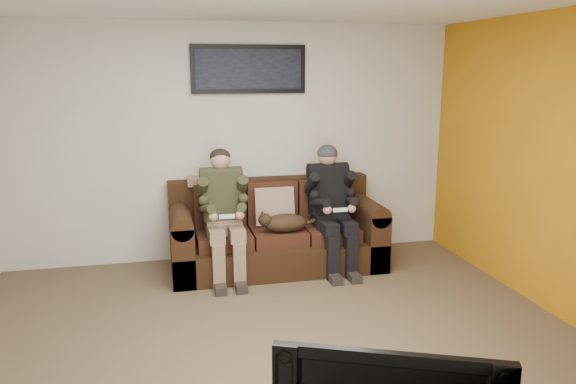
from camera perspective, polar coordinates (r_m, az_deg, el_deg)
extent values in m
plane|color=brown|center=(4.51, -1.27, -15.38)|extent=(5.00, 5.00, 0.00)
plane|color=beige|center=(6.27, -5.55, 4.98)|extent=(5.00, 0.00, 5.00)
plane|color=beige|center=(2.01, 12.00, -11.43)|extent=(5.00, 0.00, 5.00)
plane|color=beige|center=(5.18, 26.84, 2.14)|extent=(0.00, 4.50, 4.50)
plane|color=#C27C13|center=(5.18, 26.75, 2.13)|extent=(0.00, 4.50, 4.50)
cube|color=black|center=(6.10, -1.17, -6.24)|extent=(2.23, 0.96, 0.30)
cube|color=black|center=(6.34, -1.90, -1.24)|extent=(2.23, 0.20, 0.61)
cube|color=black|center=(5.94, -10.75, -5.44)|extent=(0.22, 0.96, 0.61)
cube|color=black|center=(6.33, 7.79, -4.22)|extent=(0.22, 0.96, 0.61)
cylinder|color=black|center=(5.86, -10.87, -2.60)|extent=(0.22, 0.96, 0.22)
cylinder|color=black|center=(6.25, 7.87, -1.55)|extent=(0.22, 0.96, 0.22)
cube|color=#3E1F12|center=(5.90, -6.58, -4.70)|extent=(0.56, 0.61, 0.14)
cube|color=#3E1F12|center=(6.10, -6.96, -1.27)|extent=(0.56, 0.14, 0.45)
cube|color=#3E1F12|center=(5.99, -1.08, -4.37)|extent=(0.56, 0.61, 0.14)
cube|color=#3E1F12|center=(6.19, -1.65, -1.00)|extent=(0.56, 0.14, 0.45)
cube|color=#3E1F12|center=(6.13, 4.21, -4.01)|extent=(0.56, 0.61, 0.14)
cube|color=#3E1F12|center=(6.32, 3.48, -0.72)|extent=(0.56, 0.14, 0.45)
cube|color=tan|center=(6.08, -1.43, -1.43)|extent=(0.43, 0.20, 0.42)
cube|color=tan|center=(6.16, -8.08, 1.14)|extent=(0.46, 0.22, 0.08)
cube|color=#8A7056|center=(5.83, -6.58, -3.47)|extent=(0.36, 0.30, 0.14)
cube|color=#2F311D|center=(5.86, -6.76, -0.38)|extent=(0.40, 0.30, 0.53)
cylinder|color=#2F311D|center=(5.83, -6.83, 1.68)|extent=(0.44, 0.18, 0.18)
sphere|color=tan|center=(5.83, -6.90, 3.26)|extent=(0.21, 0.21, 0.21)
cube|color=#8A7056|center=(5.64, -7.35, -4.16)|extent=(0.15, 0.42, 0.13)
cube|color=#8A7056|center=(5.66, -5.33, -4.05)|extent=(0.15, 0.42, 0.13)
cube|color=#8A7056|center=(5.53, -7.06, -7.56)|extent=(0.12, 0.13, 0.45)
cube|color=#8A7056|center=(5.56, -4.99, -7.43)|extent=(0.12, 0.13, 0.45)
cube|color=black|center=(5.53, -6.92, -9.62)|extent=(0.11, 0.26, 0.08)
cube|color=black|center=(5.55, -4.83, -9.48)|extent=(0.11, 0.26, 0.08)
cylinder|color=#2F311D|center=(5.75, -8.69, 0.34)|extent=(0.11, 0.30, 0.28)
cylinder|color=#2F311D|center=(5.79, -4.74, 0.53)|extent=(0.11, 0.30, 0.28)
cylinder|color=#2F311D|center=(5.57, -8.15, -1.71)|extent=(0.14, 0.32, 0.15)
cylinder|color=#2F311D|center=(5.61, -4.69, -1.53)|extent=(0.14, 0.32, 0.15)
sphere|color=tan|center=(5.47, -7.60, -2.50)|extent=(0.09, 0.09, 0.09)
sphere|color=tan|center=(5.50, -4.91, -2.35)|extent=(0.09, 0.09, 0.09)
cube|color=white|center=(5.47, -6.23, -2.48)|extent=(0.15, 0.04, 0.03)
ellipsoid|color=black|center=(5.84, -6.92, 3.57)|extent=(0.22, 0.22, 0.17)
cube|color=black|center=(6.06, 4.31, -2.81)|extent=(0.36, 0.30, 0.14)
cube|color=black|center=(6.08, 4.08, 0.16)|extent=(0.40, 0.30, 0.53)
cylinder|color=black|center=(6.06, 4.05, 2.14)|extent=(0.44, 0.18, 0.18)
sphere|color=#AD7961|center=(6.05, 4.02, 3.66)|extent=(0.21, 0.21, 0.21)
cube|color=black|center=(5.85, 3.96, -3.46)|extent=(0.15, 0.42, 0.13)
cube|color=black|center=(5.91, 5.81, -3.33)|extent=(0.15, 0.42, 0.13)
cube|color=black|center=(5.76, 4.50, -6.71)|extent=(0.12, 0.13, 0.45)
cube|color=black|center=(5.82, 6.39, -6.54)|extent=(0.12, 0.13, 0.45)
cube|color=black|center=(5.75, 4.71, -8.69)|extent=(0.11, 0.26, 0.08)
cube|color=black|center=(5.81, 6.61, -8.50)|extent=(0.11, 0.26, 0.08)
cylinder|color=black|center=(5.94, 2.45, 0.87)|extent=(0.11, 0.30, 0.28)
cylinder|color=black|center=(6.06, 6.10, 1.04)|extent=(0.11, 0.30, 0.28)
cylinder|color=black|center=(5.78, 3.30, -1.10)|extent=(0.14, 0.32, 0.15)
cylinder|color=black|center=(5.88, 6.48, -0.92)|extent=(0.14, 0.32, 0.15)
sphere|color=#AD7961|center=(5.69, 4.02, -1.84)|extent=(0.09, 0.09, 0.09)
sphere|color=#AD7961|center=(5.77, 6.49, -1.69)|extent=(0.09, 0.09, 0.09)
cube|color=white|center=(5.71, 5.33, -1.81)|extent=(0.15, 0.04, 0.03)
ellipsoid|color=black|center=(6.05, 4.03, 3.94)|extent=(0.22, 0.22, 0.19)
ellipsoid|color=#3F2A18|center=(5.83, -0.29, -3.15)|extent=(0.47, 0.26, 0.19)
sphere|color=#3F2A18|center=(5.74, -2.37, -2.83)|extent=(0.14, 0.14, 0.14)
cone|color=#3F2A18|center=(5.68, -2.51, -2.25)|extent=(0.04, 0.04, 0.04)
cone|color=#3F2A18|center=(5.75, -2.63, -2.08)|extent=(0.04, 0.04, 0.04)
cylinder|color=#3F2A18|center=(5.94, 1.87, -3.21)|extent=(0.26, 0.13, 0.08)
cube|color=black|center=(6.21, -4.02, 12.34)|extent=(1.25, 0.04, 0.52)
cube|color=black|center=(6.19, -3.98, 12.34)|extent=(1.15, 0.01, 0.42)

